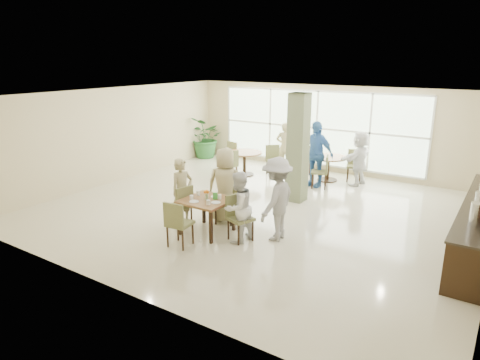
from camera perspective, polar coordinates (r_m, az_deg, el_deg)
The scene contains 20 objects.
ground at distance 10.60m, azimuth 2.66°, elevation -4.05°, with size 10.00×10.00×0.00m, color beige.
room_shell at distance 10.14m, azimuth 2.79°, elevation 5.02°, with size 10.00×10.00×10.00m.
window_bank at distance 14.35m, azimuth 10.19°, elevation 6.82°, with size 7.00×0.04×7.00m.
column at distance 11.06m, azimuth 7.73°, elevation 4.22°, with size 0.45×0.45×2.80m, color #646A4A.
main_table at distance 9.10m, azimuth -4.45°, elevation -3.13°, with size 0.97×0.97×0.75m.
round_table_left at distance 13.62m, azimuth 0.60°, elevation 3.06°, with size 1.12×1.12×0.75m.
round_table_right at distance 13.27m, azimuth 11.68°, elevation 2.39°, with size 1.15×1.15×0.75m.
chairs_main_table at distance 9.13m, azimuth -4.48°, elevation -4.29°, with size 2.12×2.05×0.95m.
chairs_table_left at distance 13.68m, azimuth 0.84°, elevation 2.67°, with size 2.05×1.88×0.95m.
chairs_table_right at distance 13.28m, azimuth 11.66°, elevation 1.93°, with size 2.07×1.94×0.95m.
tabletop_clutter at distance 9.02m, azimuth -4.48°, elevation -2.29°, with size 0.76×0.71×0.21m.
buffet_counter at distance 9.61m, azimuth 29.39°, elevation -4.86°, with size 0.64×4.70×1.95m.
potted_plant at distance 16.01m, azimuth -4.49°, elevation 5.66°, with size 1.38×1.38×1.53m, color #26602A.
teen_left at distance 9.58m, azimuth -7.70°, elevation -1.60°, with size 0.55×0.36×1.52m, color tan.
teen_far at distance 9.66m, azimuth -1.96°, elevation -0.69°, with size 0.84×0.46×1.72m, color tan.
teen_right at distance 8.61m, azimuth -0.25°, elevation -3.66°, with size 0.72×0.56×1.47m, color white.
teen_standing at distance 8.71m, azimuth 4.92°, elevation -2.56°, with size 1.12×0.65×1.74m, color #99999B.
adult_a at distance 12.55m, azimuth 10.02°, elevation 3.45°, with size 1.12×0.64×1.91m, color #3E75BB.
adult_b at distance 12.96m, azimuth 15.61°, elevation 2.79°, with size 1.48×0.64×1.60m, color white.
adult_standing at distance 14.15m, azimuth 6.00°, elevation 4.42°, with size 0.59×0.39×1.62m, color tan.
Camera 1 is at (5.04, -8.58, 3.64)m, focal length 32.00 mm.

